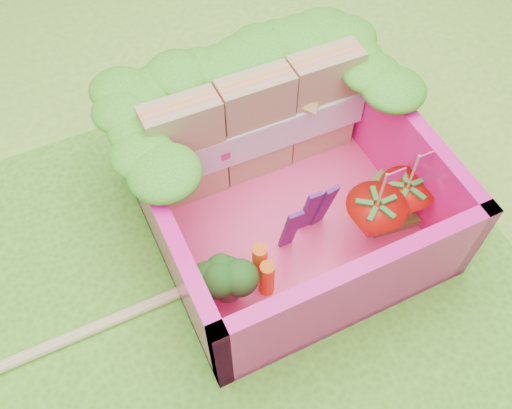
{
  "coord_description": "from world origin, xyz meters",
  "views": [
    {
      "loc": [
        -0.49,
        -1.1,
        2.53
      ],
      "look_at": [
        0.17,
        0.26,
        0.28
      ],
      "focal_mm": 40.0,
      "sensor_mm": 36.0,
      "label": 1
    }
  ],
  "objects_px": {
    "broccoli": "(226,273)",
    "chopsticks": "(15,361)",
    "bento_box": "(287,189)",
    "strawberry_left": "(372,222)",
    "strawberry_right": "(402,203)",
    "sandwich_stack": "(257,127)"
  },
  "relations": [
    {
      "from": "bento_box",
      "to": "broccoli",
      "type": "distance_m",
      "value": 0.51
    },
    {
      "from": "bento_box",
      "to": "sandwich_stack",
      "type": "bearing_deg",
      "value": 89.16
    },
    {
      "from": "chopsticks",
      "to": "strawberry_right",
      "type": "bearing_deg",
      "value": -3.23
    },
    {
      "from": "strawberry_left",
      "to": "strawberry_right",
      "type": "bearing_deg",
      "value": 10.29
    },
    {
      "from": "sandwich_stack",
      "to": "chopsticks",
      "type": "distance_m",
      "value": 1.55
    },
    {
      "from": "sandwich_stack",
      "to": "chopsticks",
      "type": "height_order",
      "value": "sandwich_stack"
    },
    {
      "from": "sandwich_stack",
      "to": "strawberry_left",
      "type": "bearing_deg",
      "value": -65.09
    },
    {
      "from": "broccoli",
      "to": "chopsticks",
      "type": "distance_m",
      "value": 1.01
    },
    {
      "from": "strawberry_left",
      "to": "strawberry_right",
      "type": "xyz_separation_m",
      "value": [
        0.19,
        0.04,
        -0.01
      ]
    },
    {
      "from": "bento_box",
      "to": "chopsticks",
      "type": "xyz_separation_m",
      "value": [
        -1.42,
        -0.15,
        -0.25
      ]
    },
    {
      "from": "strawberry_left",
      "to": "chopsticks",
      "type": "bearing_deg",
      "value": 175.25
    },
    {
      "from": "broccoli",
      "to": "strawberry_right",
      "type": "distance_m",
      "value": 0.94
    },
    {
      "from": "sandwich_stack",
      "to": "broccoli",
      "type": "xyz_separation_m",
      "value": [
        -0.44,
        -0.62,
        -0.12
      ]
    },
    {
      "from": "bento_box",
      "to": "chopsticks",
      "type": "height_order",
      "value": "bento_box"
    },
    {
      "from": "bento_box",
      "to": "strawberry_left",
      "type": "relative_size",
      "value": 2.47
    },
    {
      "from": "strawberry_left",
      "to": "chopsticks",
      "type": "distance_m",
      "value": 1.74
    },
    {
      "from": "broccoli",
      "to": "strawberry_right",
      "type": "bearing_deg",
      "value": 0.24
    },
    {
      "from": "sandwich_stack",
      "to": "strawberry_left",
      "type": "relative_size",
      "value": 2.19
    },
    {
      "from": "bento_box",
      "to": "strawberry_left",
      "type": "height_order",
      "value": "strawberry_left"
    },
    {
      "from": "bento_box",
      "to": "broccoli",
      "type": "height_order",
      "value": "bento_box"
    },
    {
      "from": "sandwich_stack",
      "to": "broccoli",
      "type": "distance_m",
      "value": 0.77
    },
    {
      "from": "chopsticks",
      "to": "strawberry_left",
      "type": "bearing_deg",
      "value": -4.75
    }
  ]
}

